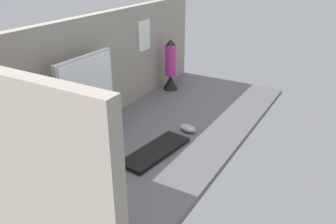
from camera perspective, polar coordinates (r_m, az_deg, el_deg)
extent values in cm
cube|color=#515156|center=(184.83, -0.69, -3.16)|extent=(180.00, 80.00, 3.00)
cube|color=gray|center=(193.96, -10.38, 7.36)|extent=(180.00, 5.00, 56.89)
cube|color=white|center=(217.31, -3.88, 12.34)|extent=(11.91, 0.40, 18.06)
cube|color=gray|center=(113.93, -24.05, -7.24)|extent=(5.00, 80.00, 56.89)
cylinder|color=black|center=(177.30, -12.19, -4.17)|extent=(18.00, 18.00, 1.80)
cylinder|color=black|center=(174.38, -12.37, -2.32)|extent=(3.20, 3.20, 11.00)
cube|color=#B7B7B7|center=(167.07, -13.25, 3.98)|extent=(35.67, 2.40, 29.54)
cube|color=white|center=(166.16, -12.89, 3.90)|extent=(33.27, 0.60, 27.14)
cube|color=black|center=(162.27, -2.02, -6.41)|extent=(38.32, 17.46, 2.00)
ellipsoid|color=#99999E|center=(181.10, 3.25, -2.68)|extent=(7.86, 10.71, 3.40)
cylinder|color=red|center=(148.02, -15.70, -9.12)|extent=(6.54, 6.54, 9.22)
cone|color=black|center=(237.27, 0.42, 4.90)|extent=(10.39, 10.39, 9.45)
cylinder|color=#B2338C|center=(232.63, 0.43, 8.41)|extent=(7.56, 7.56, 20.79)
cone|color=black|center=(229.53, 0.44, 11.36)|extent=(6.80, 6.80, 3.78)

